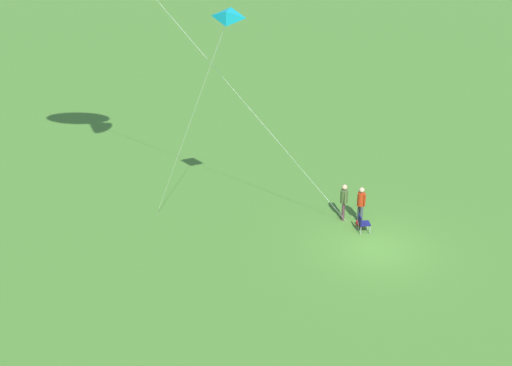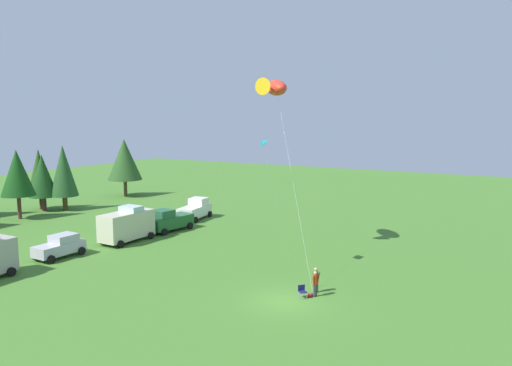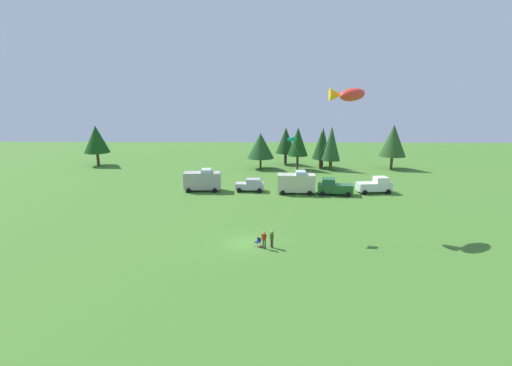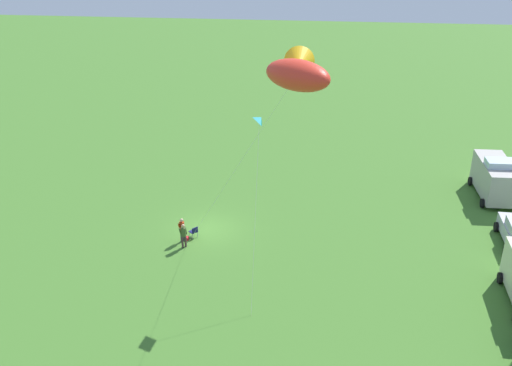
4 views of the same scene
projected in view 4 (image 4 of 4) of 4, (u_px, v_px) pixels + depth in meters
The scene contains 8 objects.
ground_plane at pixel (207, 230), 42.08m from camera, with size 160.00×160.00×0.00m, color #417328.
person_kite_flyer at pixel (184, 234), 39.54m from camera, with size 0.48×0.55×1.74m.
folding_chair at pixel (194, 231), 40.90m from camera, with size 0.68×0.68×0.82m.
person_spectator at pixel (182, 228), 40.22m from camera, with size 0.53×0.45×1.74m.
backpack_on_grass at pixel (187, 238), 40.77m from camera, with size 0.32×0.22×0.22m, color #B31B20.
van_motorhome_grey at pixel (495, 177), 46.04m from camera, with size 5.44×2.69×3.34m.
kite_large_fish at pixel (297, 72), 25.79m from camera, with size 10.88×9.33×15.13m.
kite_delta_teal at pixel (261, 121), 33.38m from camera, with size 5.31×0.98×10.21m.
Camera 4 is at (35.98, 7.27, 21.10)m, focal length 42.00 mm.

